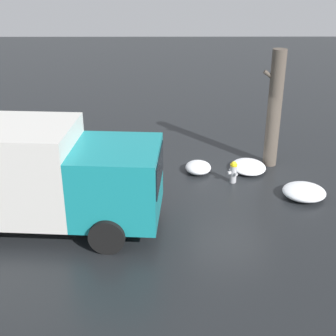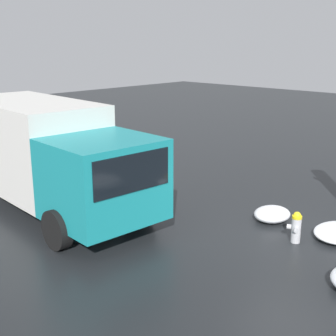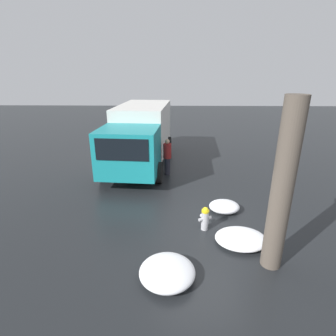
% 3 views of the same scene
% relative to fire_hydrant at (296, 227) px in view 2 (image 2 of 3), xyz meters
% --- Properties ---
extents(ground_plane, '(60.00, 60.00, 0.00)m').
position_rel_fire_hydrant_xyz_m(ground_plane, '(-0.00, -0.00, -0.37)').
color(ground_plane, black).
extents(fire_hydrant, '(0.34, 0.41, 0.73)m').
position_rel_fire_hydrant_xyz_m(fire_hydrant, '(0.00, 0.00, 0.00)').
color(fire_hydrant, '#B7B7BC').
rests_on(fire_hydrant, ground_plane).
extents(delivery_truck, '(7.01, 2.99, 2.83)m').
position_rel_fire_hydrant_xyz_m(delivery_truck, '(5.91, 2.55, 1.17)').
color(delivery_truck, teal).
rests_on(delivery_truck, ground_plane).
extents(pedestrian, '(0.36, 0.36, 1.64)m').
position_rel_fire_hydrant_xyz_m(pedestrian, '(4.40, 1.21, 0.52)').
color(pedestrian, '#23232D').
rests_on(pedestrian, ground_plane).
extents(snow_pile_by_tree, '(0.86, 1.00, 0.36)m').
position_rel_fire_hydrant_xyz_m(snow_pile_by_tree, '(1.07, -0.77, -0.19)').
color(snow_pile_by_tree, white).
rests_on(snow_pile_by_tree, ground_plane).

